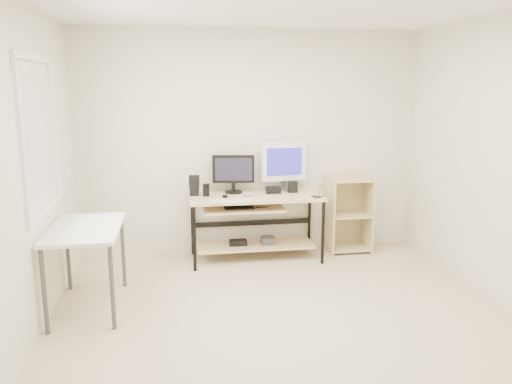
{
  "coord_description": "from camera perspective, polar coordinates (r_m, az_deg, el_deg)",
  "views": [
    {
      "loc": [
        -0.88,
        -3.77,
        1.93
      ],
      "look_at": [
        -0.06,
        1.3,
        0.86
      ],
      "focal_mm": 35.0,
      "sensor_mm": 36.0,
      "label": 1
    }
  ],
  "objects": [
    {
      "name": "mouse",
      "position": [
        5.61,
        -0.95,
        -0.2
      ],
      "size": [
        0.09,
        0.13,
        0.04
      ],
      "primitive_type": "ellipsoid",
      "rotation": [
        0.0,
        0.0,
        -0.06
      ],
      "color": "#B1B1B6",
      "rests_on": "desk"
    },
    {
      "name": "keyboard",
      "position": [
        5.35,
        -2.77,
        -0.96
      ],
      "size": [
        0.44,
        0.21,
        0.01
      ],
      "primitive_type": "cube",
      "rotation": [
        0.0,
        0.0,
        0.22
      ],
      "color": "white",
      "rests_on": "desk"
    },
    {
      "name": "drinking_glass",
      "position": [
        5.58,
        7.41,
        0.11
      ],
      "size": [
        0.07,
        0.07,
        0.12
      ],
      "primitive_type": "cylinder",
      "rotation": [
        0.0,
        0.0,
        -0.27
      ],
      "color": "white",
      "rests_on": "coaster"
    },
    {
      "name": "shelf_unit",
      "position": [
        6.13,
        10.4,
        -2.42
      ],
      "size": [
        0.5,
        0.4,
        0.9
      ],
      "color": "#D6C085",
      "rests_on": "ground"
    },
    {
      "name": "smartphone",
      "position": [
        5.58,
        6.83,
        -0.53
      ],
      "size": [
        0.08,
        0.13,
        0.01
      ],
      "primitive_type": "cube",
      "rotation": [
        0.0,
        0.0,
        0.12
      ],
      "color": "black",
      "rests_on": "desk"
    },
    {
      "name": "side_table",
      "position": [
        4.62,
        -18.9,
        -4.77
      ],
      "size": [
        0.6,
        1.0,
        0.75
      ],
      "color": "white",
      "rests_on": "ground"
    },
    {
      "name": "volume_puck",
      "position": [
        5.53,
        -3.57,
        -0.5
      ],
      "size": [
        0.07,
        0.07,
        0.03
      ],
      "primitive_type": "cylinder",
      "rotation": [
        0.0,
        0.0,
        0.14
      ],
      "color": "black",
      "rests_on": "desk"
    },
    {
      "name": "speaker_right",
      "position": [
        5.81,
        4.21,
        0.6
      ],
      "size": [
        0.12,
        0.12,
        0.13
      ],
      "primitive_type": "cube",
      "rotation": [
        0.0,
        0.0,
        -0.1
      ],
      "color": "black",
      "rests_on": "desk"
    },
    {
      "name": "coaster",
      "position": [
        5.6,
        7.39,
        -0.52
      ],
      "size": [
        0.1,
        0.1,
        0.01
      ],
      "primitive_type": "cylinder",
      "rotation": [
        0.0,
        0.0,
        -0.27
      ],
      "color": "olive",
      "rests_on": "desk"
    },
    {
      "name": "speaker_left",
      "position": [
        5.65,
        -7.07,
        0.79
      ],
      "size": [
        0.12,
        0.12,
        0.22
      ],
      "rotation": [
        0.0,
        0.0,
        -0.1
      ],
      "color": "black",
      "rests_on": "desk"
    },
    {
      "name": "room",
      "position": [
        3.93,
        1.77,
        2.73
      ],
      "size": [
        4.01,
        4.01,
        2.62
      ],
      "color": "beige",
      "rests_on": "ground"
    },
    {
      "name": "desk",
      "position": [
        5.67,
        -0.29,
        -2.48
      ],
      "size": [
        1.5,
        0.65,
        0.75
      ],
      "color": "beige",
      "rests_on": "ground"
    },
    {
      "name": "center_speaker",
      "position": [
        5.72,
        2.0,
        0.24
      ],
      "size": [
        0.17,
        0.09,
        0.08
      ],
      "primitive_type": "cube",
      "rotation": [
        0.0,
        0.0,
        0.08
      ],
      "color": "black",
      "rests_on": "desk"
    },
    {
      "name": "black_monitor",
      "position": [
        5.72,
        -2.6,
        2.37
      ],
      "size": [
        0.48,
        0.2,
        0.44
      ],
      "rotation": [
        0.0,
        0.0,
        -0.14
      ],
      "color": "black",
      "rests_on": "desk"
    },
    {
      "name": "audio_controller",
      "position": [
        5.59,
        -5.71,
        0.23
      ],
      "size": [
        0.08,
        0.06,
        0.14
      ],
      "primitive_type": "cube",
      "rotation": [
        0.0,
        0.0,
        -0.23
      ],
      "color": "black",
      "rests_on": "desk"
    },
    {
      "name": "white_imac",
      "position": [
        5.82,
        3.2,
        3.34
      ],
      "size": [
        0.54,
        0.17,
        0.58
      ],
      "rotation": [
        0.0,
        0.0,
        0.14
      ],
      "color": "silver",
      "rests_on": "desk"
    }
  ]
}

